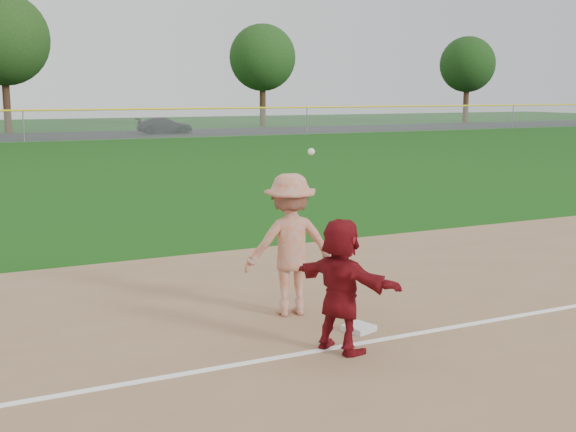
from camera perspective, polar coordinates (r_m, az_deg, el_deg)
name	(u,v)px	position (r m, az deg, el deg)	size (l,w,h in m)	color
ground	(335,326)	(10.03, 3.74, -8.67)	(160.00, 160.00, 0.00)	#12440D
foul_line	(366,342)	(9.38, 6.17, -9.89)	(60.00, 0.10, 0.01)	white
parking_asphalt	(16,137)	(54.58, -20.73, 5.87)	(120.00, 10.00, 0.01)	black
first_base	(359,328)	(9.79, 5.61, -8.80)	(0.35, 0.35, 0.08)	silver
base_runner	(341,285)	(8.83, 4.19, -5.48)	(1.54, 0.49, 1.66)	maroon
car_right	(165,125)	(55.93, -9.73, 7.07)	(1.71, 4.22, 1.22)	black
first_base_play	(290,245)	(10.24, 0.16, -2.27)	(1.41, 0.95, 2.39)	#9D9D9F
outfield_fence	(23,111)	(48.53, -20.23, 7.79)	(110.00, 0.12, 110.00)	#999EA0
tree_2	(3,39)	(60.09, -21.63, 12.86)	(7.00, 7.00, 10.58)	#331F12
tree_3	(262,58)	(66.73, -2.03, 12.39)	(6.00, 6.00, 9.19)	#312212
tree_4	(467,65)	(76.91, 13.99, 11.53)	(5.60, 5.60, 8.67)	#3E2416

